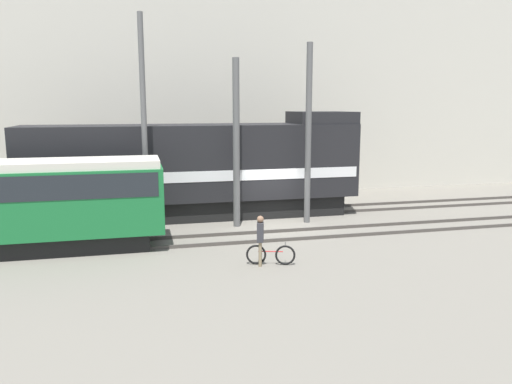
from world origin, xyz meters
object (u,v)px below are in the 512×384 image
Objects in this scene: bicycle at (271,255)px; utility_pole_center at (236,144)px; streetcar at (31,201)px; utility_pole_right at (308,135)px; freight_locomotive at (197,169)px; utility_pole_left at (144,125)px; person at (260,235)px.

bicycle is 0.22× the size of utility_pole_center.
utility_pole_right is at bearing 11.03° from streetcar.
utility_pole_right is (3.41, 0.00, 0.37)m from utility_pole_center.
utility_pole_center reaches higher than freight_locomotive.
bicycle is 8.29m from utility_pole_left.
utility_pole_left is 4.12m from utility_pole_center.
person is at bearing -81.72° from freight_locomotive.
freight_locomotive is at bearing 98.28° from person.
freight_locomotive is 8.17m from streetcar.
utility_pole_left is at bearing 180.00° from utility_pole_right.
streetcar is 9.19m from bicycle.
utility_pole_right reaches higher than streetcar.
freight_locomotive is at bearing 155.18° from utility_pole_right.
streetcar is at bearing 157.07° from bicycle.
utility_pole_center is at bearing 0.00° from utility_pole_left.
streetcar is 1.27× the size of utility_pole_center.
bicycle is at bearing -54.95° from utility_pole_left.
bicycle is at bearing -79.02° from freight_locomotive.
utility_pole_center is 3.43m from utility_pole_right.
bicycle is 7.71m from utility_pole_right.
person is (-0.39, -0.03, 0.73)m from bicycle.
utility_pole_center is (8.28, 2.28, 1.79)m from streetcar.
person is at bearing -93.29° from utility_pole_center.
streetcar is at bearing 155.88° from person.
freight_locomotive reaches higher than person.
streetcar is 1.16× the size of utility_pole_right.
utility_pole_left reaches higher than streetcar.
bicycle is 6.74m from utility_pole_center.
streetcar is at bearing -151.85° from utility_pole_left.
freight_locomotive is 3.06m from utility_pole_center.
utility_pole_left is at bearing 122.27° from person.
utility_pole_left reaches higher than utility_pole_center.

